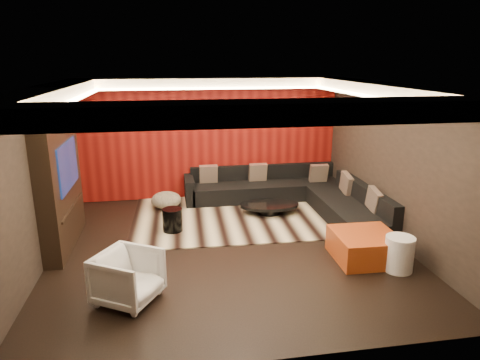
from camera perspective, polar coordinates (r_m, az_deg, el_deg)
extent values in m
cube|color=black|center=(7.65, -1.49, -8.98)|extent=(6.00, 6.00, 0.02)
cube|color=silver|center=(6.96, -1.66, 12.60)|extent=(6.00, 6.00, 0.02)
cube|color=black|center=(10.10, -3.97, 5.53)|extent=(6.00, 0.02, 2.80)
cube|color=black|center=(7.40, -25.31, 0.19)|extent=(0.02, 6.00, 2.80)
cube|color=black|center=(8.14, 19.91, 2.10)|extent=(0.02, 6.00, 2.80)
cube|color=#6B0C0A|center=(10.06, -3.95, 5.49)|extent=(5.98, 0.05, 2.78)
cube|color=silver|center=(9.64, -3.93, 12.76)|extent=(6.00, 0.60, 0.22)
cube|color=silver|center=(4.32, 3.38, 8.99)|extent=(6.00, 0.60, 0.22)
cube|color=silver|center=(7.11, -24.11, 10.36)|extent=(0.60, 4.80, 0.22)
cube|color=silver|center=(7.81, 18.79, 11.26)|extent=(0.60, 4.80, 0.22)
cube|color=#FFD899|center=(9.31, -3.70, 12.10)|extent=(4.80, 0.08, 0.04)
cube|color=#FFD899|center=(4.66, 2.43, 8.39)|extent=(4.80, 0.08, 0.04)
cube|color=#FFD899|center=(7.05, -21.32, 9.88)|extent=(0.08, 4.80, 0.04)
cube|color=#FFD899|center=(7.66, 16.44, 10.70)|extent=(0.08, 4.80, 0.04)
cube|color=black|center=(8.00, -22.86, -0.68)|extent=(0.30, 2.00, 2.20)
cube|color=black|center=(7.87, -22.00, 1.81)|extent=(0.04, 1.30, 0.80)
cube|color=black|center=(8.08, -21.45, -3.35)|extent=(0.04, 1.60, 0.04)
cube|color=beige|center=(9.06, -1.39, -4.79)|extent=(4.08, 3.11, 0.02)
cylinder|color=black|center=(9.17, 3.92, -3.79)|extent=(1.38, 1.38, 0.21)
cylinder|color=black|center=(8.30, -8.99, -5.26)|extent=(0.49, 0.49, 0.44)
ellipsoid|color=beige|center=(9.58, -9.81, -2.66)|extent=(0.83, 0.83, 0.36)
cylinder|color=white|center=(7.20, 20.45, -9.19)|extent=(0.49, 0.49, 0.56)
cube|color=#A03614|center=(7.44, 16.28, -8.47)|extent=(1.02, 1.02, 0.44)
imported|color=silver|center=(6.12, -14.70, -12.44)|extent=(1.06, 1.05, 0.71)
cube|color=black|center=(10.14, 3.47, -1.41)|extent=(3.50, 0.90, 0.40)
cube|color=black|center=(10.36, 3.07, 1.14)|extent=(3.50, 0.20, 0.35)
cube|color=black|center=(8.96, 14.16, -4.23)|extent=(0.90, 2.60, 0.40)
cube|color=black|center=(8.99, 16.36, -1.82)|extent=(0.20, 2.60, 0.35)
cube|color=black|center=(9.87, -6.76, -1.36)|extent=(0.20, 0.90, 0.60)
cube|color=tan|center=(10.20, 10.44, 0.92)|extent=(0.42, 0.20, 0.44)
cube|color=tan|center=(10.12, 2.39, 1.04)|extent=(0.42, 0.20, 0.44)
cube|color=tan|center=(8.51, 17.44, -2.57)|extent=(0.12, 0.50, 0.50)
cube|color=tan|center=(9.47, 14.00, -0.47)|extent=(0.12, 0.50, 0.50)
cube|color=tan|center=(9.98, -4.23, 0.81)|extent=(0.42, 0.20, 0.44)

